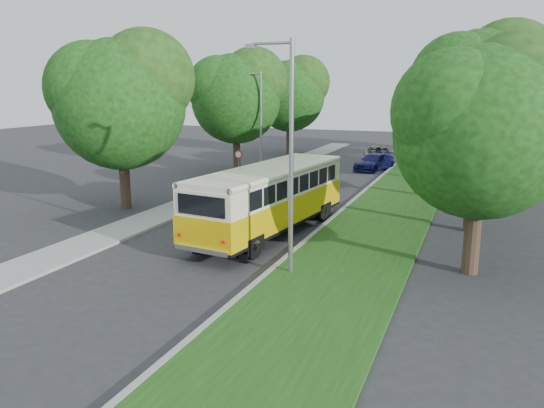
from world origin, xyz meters
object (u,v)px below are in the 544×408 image
at_px(vintage_bus, 270,200).
at_px(car_blue, 374,162).
at_px(lamppost_far, 260,120).
at_px(car_silver, 312,193).
at_px(car_grey, 378,155).
at_px(lamppost_near, 289,151).
at_px(car_white, 323,180).

relative_size(vintage_bus, car_blue, 2.36).
distance_m(lamppost_far, vintage_bus, 15.45).
relative_size(car_silver, car_blue, 0.87).
bearing_deg(car_silver, vintage_bus, -82.88).
bearing_deg(car_blue, vintage_bus, -74.49).
bearing_deg(lamppost_far, car_blue, 42.42).
xyz_separation_m(lamppost_far, car_grey, (6.71, 10.18, -3.38)).
bearing_deg(lamppost_near, car_white, 101.62).
bearing_deg(car_white, car_silver, -97.89).
height_order(lamppost_far, vintage_bus, lamppost_far).
relative_size(car_silver, car_white, 0.82).
distance_m(car_white, car_blue, 10.06).
bearing_deg(car_white, car_grey, 71.37).
bearing_deg(vintage_bus, car_grey, 96.21).
bearing_deg(car_grey, vintage_bus, -102.70).
bearing_deg(car_blue, car_white, -79.67).
height_order(lamppost_near, lamppost_far, lamppost_near).
bearing_deg(car_silver, car_white, 103.56).
xyz_separation_m(car_silver, car_blue, (0.80, 13.79, -0.01)).
height_order(lamppost_near, vintage_bus, lamppost_near).
xyz_separation_m(lamppost_near, lamppost_far, (-8.91, 18.50, -0.25)).
bearing_deg(car_silver, lamppost_far, 137.28).
height_order(vintage_bus, car_grey, vintage_bus).
height_order(lamppost_far, car_grey, lamppost_far).
xyz_separation_m(lamppost_near, car_white, (-3.09, 15.01, -3.60)).
bearing_deg(lamppost_far, car_grey, 56.60).
xyz_separation_m(car_white, car_grey, (0.89, 13.68, -0.04)).
bearing_deg(lamppost_near, car_grey, 94.37).
xyz_separation_m(lamppost_far, car_silver, (6.29, -7.31, -3.46)).
height_order(lamppost_near, car_blue, lamppost_near).
relative_size(lamppost_far, car_blue, 1.71).
height_order(car_white, car_blue, car_white).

